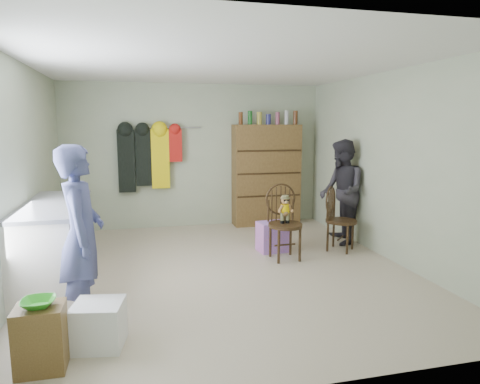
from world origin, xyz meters
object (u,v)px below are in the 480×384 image
object	(u,v)px
counter	(55,244)
dresser	(266,174)
chair_front	(284,217)
chair_far	(337,216)

from	to	relation	value
counter	dresser	size ratio (longest dim) A/B	0.91
chair_front	chair_far	world-z (taller)	chair_front
dresser	counter	bearing A→B (deg)	-144.31
chair_far	dresser	size ratio (longest dim) A/B	0.45
chair_front	chair_far	bearing A→B (deg)	8.70
chair_front	chair_far	size ratio (longest dim) A/B	1.09
counter	dresser	world-z (taller)	dresser
counter	chair_far	size ratio (longest dim) A/B	2.00
chair_front	chair_far	xyz separation A→B (m)	(0.88, 0.18, -0.08)
chair_far	dresser	world-z (taller)	dresser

